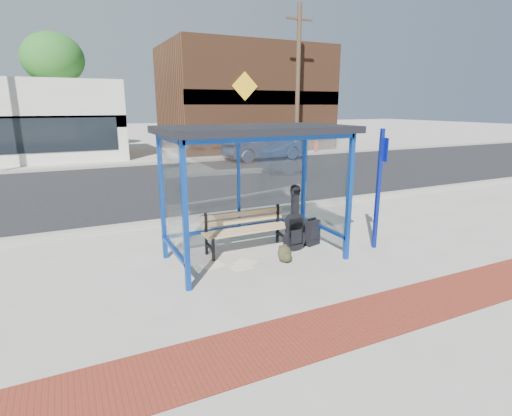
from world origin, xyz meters
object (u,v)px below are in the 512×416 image
backpack (285,254)px  fire_hydrant (316,146)px  guitar_bag (294,228)px  bench (246,228)px  parked_car (265,146)px  suitcase (311,232)px

backpack → fire_hydrant: fire_hydrant is taller
guitar_bag → backpack: size_ratio=3.82×
bench → parked_car: 13.48m
bench → backpack: bench is taller
suitcase → fire_hydrant: bearing=41.1°
backpack → bench: bearing=110.5°
parked_car → fire_hydrant: bearing=-71.9°
backpack → parked_car: size_ratio=0.07×
parked_car → fire_hydrant: parked_car is taller
bench → parked_car: bearing=61.2°
guitar_bag → backpack: 0.72m
bench → suitcase: bearing=-12.1°
fire_hydrant → parked_car: bearing=-160.3°
bench → suitcase: size_ratio=3.07×
guitar_bag → suitcase: 0.54m
suitcase → fire_hydrant: 16.50m
suitcase → fire_hydrant: size_ratio=0.74×
parked_car → fire_hydrant: size_ratio=5.72×
backpack → parked_car: (6.03, 12.72, 0.57)m
bench → fire_hydrant: 17.07m
bench → suitcase: 1.37m
bench → parked_car: (6.41, 11.85, 0.26)m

